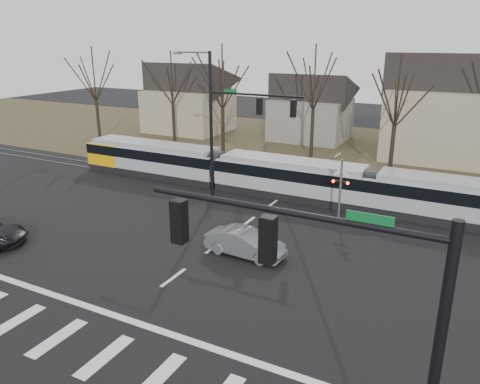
% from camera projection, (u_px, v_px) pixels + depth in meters
% --- Properties ---
extents(ground, '(140.00, 140.00, 0.00)m').
position_uv_depth(ground, '(147.00, 297.00, 20.84)').
color(ground, black).
extents(grass_verge, '(140.00, 28.00, 0.01)m').
position_uv_depth(grass_verge, '(343.00, 151.00, 47.84)').
color(grass_verge, '#38331E').
rests_on(grass_verge, ground).
extents(crosswalk, '(27.00, 2.60, 0.01)m').
position_uv_depth(crosswalk, '(80.00, 347.00, 17.47)').
color(crosswalk, silver).
rests_on(crosswalk, ground).
extents(stop_line, '(28.00, 0.35, 0.01)m').
position_uv_depth(stop_line, '(120.00, 317.00, 19.32)').
color(stop_line, silver).
rests_on(stop_line, ground).
extents(lane_dashes, '(0.18, 30.00, 0.01)m').
position_uv_depth(lane_dashes, '(284.00, 195.00, 34.34)').
color(lane_dashes, silver).
rests_on(lane_dashes, ground).
extents(rail_pair, '(90.00, 1.52, 0.06)m').
position_uv_depth(rail_pair, '(283.00, 196.00, 34.16)').
color(rail_pair, '#59595E').
rests_on(rail_pair, ground).
extents(tram, '(36.34, 2.70, 2.75)m').
position_uv_depth(tram, '(289.00, 176.00, 33.70)').
color(tram, gray).
rests_on(tram, ground).
extents(sedan, '(1.93, 4.47, 1.43)m').
position_uv_depth(sedan, '(245.00, 243.00, 24.65)').
color(sedan, '#5A5F63').
rests_on(sedan, ground).
extents(signal_pole_near_right, '(6.72, 0.44, 8.00)m').
position_uv_depth(signal_pole_near_right, '(340.00, 331.00, 9.75)').
color(signal_pole_near_right, black).
rests_on(signal_pole_near_right, ground).
extents(signal_pole_far, '(9.28, 0.44, 10.20)m').
position_uv_depth(signal_pole_far, '(232.00, 123.00, 30.65)').
color(signal_pole_far, black).
rests_on(signal_pole_far, ground).
extents(rail_crossing_signal, '(1.08, 0.36, 4.00)m').
position_uv_depth(rail_crossing_signal, '(340.00, 193.00, 28.86)').
color(rail_crossing_signal, '#59595B').
rests_on(rail_crossing_signal, ground).
extents(tree_row, '(59.20, 7.20, 10.00)m').
position_uv_depth(tree_row, '(351.00, 111.00, 40.34)').
color(tree_row, black).
rests_on(tree_row, ground).
extents(house_a, '(9.72, 8.64, 8.60)m').
position_uv_depth(house_a, '(188.00, 94.00, 56.85)').
color(house_a, gray).
rests_on(house_a, ground).
extents(house_b, '(8.64, 7.56, 7.65)m').
position_uv_depth(house_b, '(311.00, 104.00, 52.15)').
color(house_b, slate).
rests_on(house_b, ground).
extents(house_c, '(10.80, 8.64, 10.10)m').
position_uv_depth(house_c, '(446.00, 104.00, 43.12)').
color(house_c, gray).
rests_on(house_c, ground).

